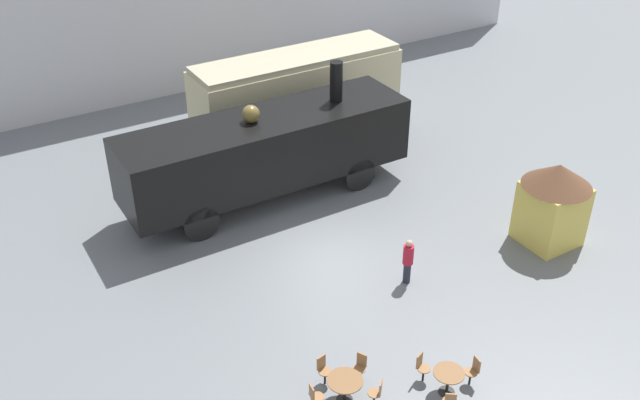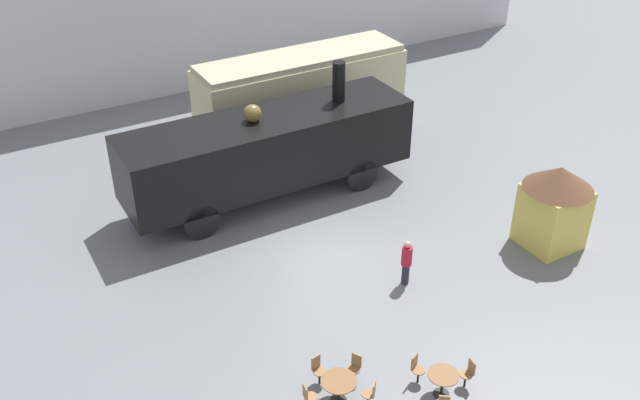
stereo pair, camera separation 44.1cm
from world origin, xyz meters
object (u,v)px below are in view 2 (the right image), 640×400
at_px(steam_locomotive, 268,148).
at_px(cafe_table_mid, 443,379).
at_px(cafe_chair_0, 355,366).
at_px(ticket_kiosk, 555,202).
at_px(cafe_table_near, 339,384).
at_px(passenger_coach_vintage, 301,89).
at_px(visitor_person, 406,261).

bearing_deg(steam_locomotive, cafe_table_mid, -92.66).
distance_m(cafe_chair_0, ticket_kiosk, 9.48).
bearing_deg(cafe_table_near, ticket_kiosk, 14.20).
bearing_deg(cafe_table_near, cafe_chair_0, 28.36).
bearing_deg(passenger_coach_vintage, cafe_table_mid, -105.02).
xyz_separation_m(passenger_coach_vintage, cafe_table_mid, (-4.09, -15.25, -1.59)).
height_order(cafe_table_near, ticket_kiosk, ticket_kiosk).
bearing_deg(visitor_person, passenger_coach_vintage, 78.64).
bearing_deg(cafe_table_mid, passenger_coach_vintage, 74.98).
xyz_separation_m(steam_locomotive, cafe_table_mid, (-0.52, -11.21, -1.51)).
distance_m(passenger_coach_vintage, cafe_table_mid, 15.87).
xyz_separation_m(passenger_coach_vintage, cafe_chair_0, (-5.81, -13.68, -1.64)).
bearing_deg(cafe_table_near, steam_locomotive, 73.45).
bearing_deg(visitor_person, ticket_kiosk, -6.47).
bearing_deg(visitor_person, cafe_table_mid, -113.74).
bearing_deg(steam_locomotive, ticket_kiosk, -47.39).
relative_size(cafe_table_near, cafe_table_mid, 1.13).
xyz_separation_m(cafe_table_near, ticket_kiosk, (9.91, 2.51, 1.09)).
distance_m(steam_locomotive, cafe_table_mid, 11.32).
height_order(steam_locomotive, cafe_chair_0, steam_locomotive).
xyz_separation_m(cafe_table_near, cafe_chair_0, (0.74, 0.40, -0.08)).
distance_m(cafe_table_near, ticket_kiosk, 10.28).
relative_size(cafe_table_mid, visitor_person, 0.51).
bearing_deg(cafe_table_mid, cafe_table_near, 154.63).
xyz_separation_m(cafe_chair_0, ticket_kiosk, (9.17, 2.11, 1.16)).
bearing_deg(ticket_kiosk, visitor_person, 173.53).
bearing_deg(cafe_table_mid, visitor_person, 66.26).
height_order(passenger_coach_vintage, cafe_table_near, passenger_coach_vintage).
relative_size(cafe_table_mid, cafe_chair_0, 0.96).
height_order(passenger_coach_vintage, cafe_table_mid, passenger_coach_vintage).
bearing_deg(cafe_table_near, passenger_coach_vintage, 65.04).
height_order(cafe_table_near, visitor_person, visitor_person).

